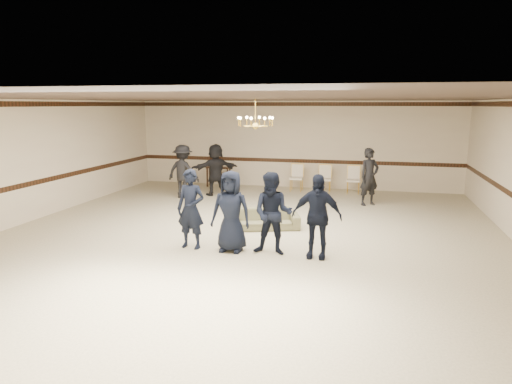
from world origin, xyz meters
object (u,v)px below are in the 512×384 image
at_px(boy_c, 273,214).
at_px(adult_left, 183,172).
at_px(boy_b, 231,211).
at_px(banquet_chair_right, 353,180).
at_px(adult_mid, 216,170).
at_px(banquet_chair_mid, 324,179).
at_px(console_table, 219,177).
at_px(settee, 265,219).
at_px(banquet_chair_left, 296,178).
at_px(boy_a, 191,209).
at_px(boy_d, 317,216).
at_px(chandelier, 255,113).
at_px(adult_right, 369,177).

distance_m(boy_c, adult_left, 6.50).
bearing_deg(boy_b, banquet_chair_right, 72.66).
distance_m(boy_b, banquet_chair_right, 7.52).
height_order(adult_mid, banquet_chair_mid, adult_mid).
xyz_separation_m(adult_left, console_table, (0.47, 2.30, -0.50)).
bearing_deg(banquet_chair_right, settee, -110.13).
distance_m(banquet_chair_right, console_table, 5.00).
xyz_separation_m(banquet_chair_left, banquet_chair_right, (2.00, 0.00, 0.00)).
bearing_deg(boy_a, adult_left, 119.66).
bearing_deg(banquet_chair_mid, adult_mid, -163.05).
bearing_deg(settee, boy_d, -70.35).
distance_m(adult_left, console_table, 2.40).
distance_m(chandelier, adult_left, 4.92).
height_order(boy_a, banquet_chair_right, boy_a).
bearing_deg(settee, boy_b, -117.42).
relative_size(boy_d, adult_left, 0.98).
distance_m(chandelier, adult_right, 4.83).
relative_size(chandelier, adult_mid, 0.53).
bearing_deg(banquet_chair_left, boy_c, -86.43).
xyz_separation_m(boy_a, boy_b, (0.90, 0.00, 0.00)).
height_order(boy_a, boy_c, same).
xyz_separation_m(banquet_chair_mid, console_table, (-4.00, 0.20, -0.10)).
distance_m(boy_d, adult_right, 5.45).
height_order(banquet_chair_left, banquet_chair_mid, same).
bearing_deg(boy_b, console_table, 110.63).
height_order(chandelier, adult_left, chandelier).
relative_size(adult_left, banquet_chair_left, 1.86).
relative_size(chandelier, console_table, 1.04).
bearing_deg(adult_right, adult_mid, 139.64).
distance_m(boy_b, boy_c, 0.90).
xyz_separation_m(settee, console_table, (-3.02, 5.45, 0.13)).
bearing_deg(adult_mid, chandelier, 86.64).
bearing_deg(adult_left, adult_right, -166.75).
bearing_deg(boy_a, adult_right, 60.58).
distance_m(boy_a, adult_left, 5.55).
height_order(boy_c, settee, boy_c).
bearing_deg(adult_right, banquet_chair_right, 70.55).
xyz_separation_m(adult_mid, banquet_chair_left, (2.57, 1.40, -0.41)).
bearing_deg(chandelier, adult_mid, 121.49).
bearing_deg(boy_b, boy_d, 0.34).
xyz_separation_m(adult_right, banquet_chair_left, (-2.53, 1.80, -0.41)).
bearing_deg(banquet_chair_right, console_table, 178.29).
bearing_deg(boy_c, adult_right, 71.38).
distance_m(adult_right, banquet_chair_left, 3.13).
height_order(banquet_chair_mid, console_table, banquet_chair_mid).
bearing_deg(settee, banquet_chair_right, 50.75).
height_order(adult_mid, banquet_chair_left, adult_mid).
bearing_deg(console_table, boy_a, -72.91).
xyz_separation_m(boy_a, adult_right, (3.71, 5.35, 0.02)).
relative_size(settee, console_table, 1.91).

